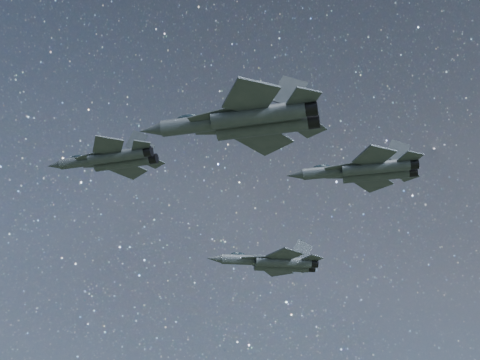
# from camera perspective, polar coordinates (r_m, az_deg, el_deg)

# --- Properties ---
(jet_lead) EXTENTS (15.49, 10.90, 3.91)m
(jet_lead) POSITION_cam_1_polar(r_m,az_deg,el_deg) (72.16, -12.98, 2.09)
(jet_lead) COLOR #30373C
(jet_left) EXTENTS (18.66, 12.66, 4.69)m
(jet_left) POSITION_cam_1_polar(r_m,az_deg,el_deg) (91.14, 3.40, -8.33)
(jet_left) COLOR #30373C
(jet_right) EXTENTS (19.20, 13.59, 4.87)m
(jet_right) POSITION_cam_1_polar(r_m,az_deg,el_deg) (55.89, 0.52, 6.07)
(jet_right) COLOR #30373C
(jet_slot) EXTENTS (15.47, 11.00, 3.94)m
(jet_slot) POSITION_cam_1_polar(r_m,az_deg,el_deg) (65.57, 12.51, 0.98)
(jet_slot) COLOR #30373C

